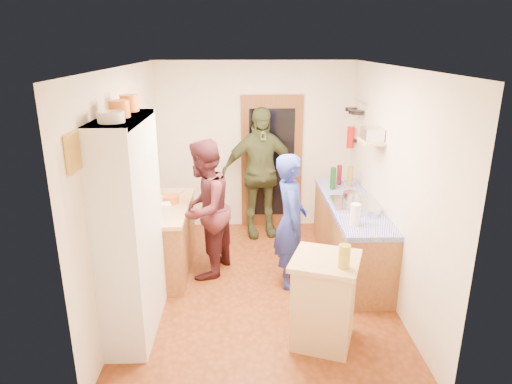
{
  "coord_description": "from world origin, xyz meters",
  "views": [
    {
      "loc": [
        -0.18,
        -4.96,
        2.84
      ],
      "look_at": [
        -0.04,
        0.15,
        1.16
      ],
      "focal_mm": 32.0,
      "sensor_mm": 36.0,
      "label": 1
    }
  ],
  "objects_px": {
    "island_base": "(324,303)",
    "person_back": "(261,173)",
    "right_counter_base": "(350,237)",
    "person_hob": "(293,222)",
    "hutch_body": "(131,229)",
    "person_left": "(208,208)"
  },
  "relations": [
    {
      "from": "right_counter_base",
      "to": "person_hob",
      "type": "xyz_separation_m",
      "value": [
        -0.8,
        -0.45,
        0.4
      ]
    },
    {
      "from": "island_base",
      "to": "person_hob",
      "type": "bearing_deg",
      "value": 99.03
    },
    {
      "from": "hutch_body",
      "to": "island_base",
      "type": "height_order",
      "value": "hutch_body"
    },
    {
      "from": "person_hob",
      "to": "person_left",
      "type": "relative_size",
      "value": 0.94
    },
    {
      "from": "island_base",
      "to": "person_back",
      "type": "xyz_separation_m",
      "value": [
        -0.52,
        2.72,
        0.56
      ]
    },
    {
      "from": "person_hob",
      "to": "person_back",
      "type": "bearing_deg",
      "value": 11.72
    },
    {
      "from": "island_base",
      "to": "person_left",
      "type": "bearing_deg",
      "value": 129.31
    },
    {
      "from": "right_counter_base",
      "to": "person_hob",
      "type": "distance_m",
      "value": 1.0
    },
    {
      "from": "person_back",
      "to": "person_hob",
      "type": "bearing_deg",
      "value": -89.35
    },
    {
      "from": "person_left",
      "to": "person_back",
      "type": "bearing_deg",
      "value": 170.06
    },
    {
      "from": "person_hob",
      "to": "person_back",
      "type": "height_order",
      "value": "person_back"
    },
    {
      "from": "hutch_body",
      "to": "island_base",
      "type": "xyz_separation_m",
      "value": [
        1.88,
        -0.3,
        -0.67
      ]
    },
    {
      "from": "person_back",
      "to": "right_counter_base",
      "type": "bearing_deg",
      "value": -55.84
    },
    {
      "from": "right_counter_base",
      "to": "person_back",
      "type": "xyz_separation_m",
      "value": [
        -1.13,
        1.11,
        0.57
      ]
    },
    {
      "from": "hutch_body",
      "to": "person_hob",
      "type": "height_order",
      "value": "hutch_body"
    },
    {
      "from": "right_counter_base",
      "to": "person_hob",
      "type": "height_order",
      "value": "person_hob"
    },
    {
      "from": "island_base",
      "to": "right_counter_base",
      "type": "bearing_deg",
      "value": 68.93
    },
    {
      "from": "hutch_body",
      "to": "person_back",
      "type": "xyz_separation_m",
      "value": [
        1.37,
        2.41,
        -0.11
      ]
    },
    {
      "from": "person_left",
      "to": "person_back",
      "type": "height_order",
      "value": "person_back"
    },
    {
      "from": "island_base",
      "to": "person_back",
      "type": "bearing_deg",
      "value": 100.78
    },
    {
      "from": "person_back",
      "to": "island_base",
      "type": "bearing_deg",
      "value": -90.63
    },
    {
      "from": "person_hob",
      "to": "person_back",
      "type": "xyz_separation_m",
      "value": [
        -0.33,
        1.56,
        0.16
      ]
    }
  ]
}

